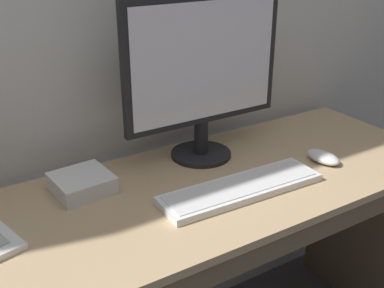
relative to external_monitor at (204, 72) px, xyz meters
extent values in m
cube|color=tan|center=(-0.24, -0.16, -0.29)|extent=(1.86, 0.58, 0.02)
cube|color=brown|center=(0.67, -0.16, -0.68)|extent=(0.04, 0.54, 0.75)
cube|color=brown|center=(-0.24, -0.44, -0.34)|extent=(1.79, 0.02, 0.06)
cylinder|color=black|center=(0.00, 0.01, -0.28)|extent=(0.20, 0.20, 0.01)
cylinder|color=black|center=(0.00, 0.01, -0.21)|extent=(0.04, 0.04, 0.11)
cube|color=black|center=(0.00, 0.00, 0.04)|extent=(0.53, 0.02, 0.39)
cube|color=silver|center=(0.00, -0.01, 0.04)|extent=(0.49, 0.00, 0.35)
cube|color=white|center=(-0.03, -0.25, -0.27)|extent=(0.49, 0.15, 0.02)
cube|color=silver|center=(-0.03, -0.25, -0.26)|extent=(0.46, 0.12, 0.00)
ellipsoid|color=white|center=(0.30, -0.23, -0.27)|extent=(0.07, 0.12, 0.03)
cube|color=silver|center=(-0.41, -0.01, -0.26)|extent=(0.17, 0.16, 0.05)
camera|label=1|loc=(-0.77, -1.17, 0.39)|focal=44.61mm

